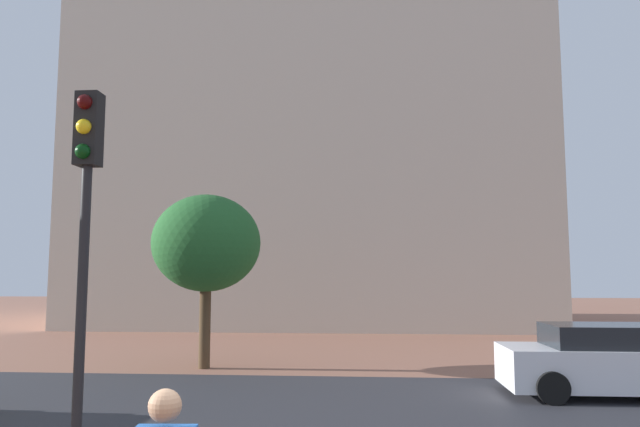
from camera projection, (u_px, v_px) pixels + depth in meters
The scene contains 6 objects.
ground_plane at pixel (321, 385), 13.58m from camera, with size 120.00×120.00×0.00m, color #93604C.
street_asphalt_strip at pixel (311, 408), 11.19m from camera, with size 120.00×7.34×0.00m, color #2D2D33.
landmark_building at pixel (322, 133), 34.72m from camera, with size 23.62×15.47×33.18m.
car_white at pixel (607, 361), 12.39m from camera, with size 4.22×2.07×1.47m.
traffic_light_pole at pixel (85, 208), 7.07m from camera, with size 0.28×0.34×4.69m.
tree_curb_far at pixel (206, 244), 16.47m from camera, with size 2.98×2.98×4.75m.
Camera 1 is at (1.08, -3.88, 2.46)m, focal length 33.42 mm.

